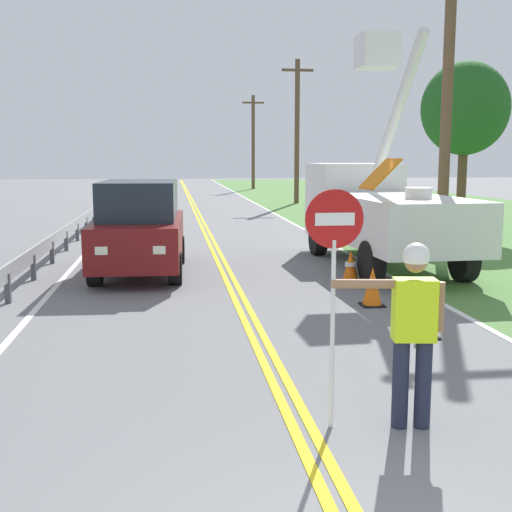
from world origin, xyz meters
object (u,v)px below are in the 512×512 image
utility_pole_far (253,140)px  roadside_tree_verge (465,109)px  stop_sign_paddle (334,255)px  oncoming_suv_nearest (140,227)px  traffic_cone_lead (424,315)px  traffic_cone_mid (372,287)px  flagger_worker (413,323)px  traffic_cone_tail (351,266)px  utility_pole_mid (297,129)px  utility_bucket_truck (378,207)px  utility_pole_near (447,96)px

utility_pole_far → roadside_tree_verge: bearing=-84.4°
stop_sign_paddle → oncoming_suv_nearest: (-2.22, 9.03, -0.65)m
traffic_cone_lead → traffic_cone_mid: same height
flagger_worker → traffic_cone_lead: bearing=66.2°
traffic_cone_tail → utility_pole_mid: bearing=81.8°
flagger_worker → stop_sign_paddle: size_ratio=0.78×
stop_sign_paddle → traffic_cone_mid: stop_sign_paddle is taller
utility_bucket_truck → oncoming_suv_nearest: (-5.74, -0.60, -0.36)m
stop_sign_paddle → traffic_cone_lead: 3.93m
flagger_worker → traffic_cone_tail: size_ratio=2.61×
utility_pole_near → roadside_tree_verge: 6.62m
utility_bucket_truck → traffic_cone_mid: (-1.51, -4.52, -1.08)m
stop_sign_paddle → utility_pole_mid: 32.15m
flagger_worker → utility_bucket_truck: utility_bucket_truck is taller
utility_bucket_truck → utility_pole_near: utility_pole_near is taller
utility_bucket_truck → roadside_tree_verge: bearing=51.6°
utility_pole_mid → utility_pole_near: bearing=-90.7°
utility_bucket_truck → traffic_cone_mid: size_ratio=9.84×
utility_pole_near → roadside_tree_verge: utility_pole_near is taller
oncoming_suv_nearest → traffic_cone_tail: size_ratio=6.67×
utility_pole_near → traffic_cone_mid: (-3.44, -5.12, -3.82)m
flagger_worker → traffic_cone_mid: bearing=76.6°
utility_pole_far → traffic_cone_lead: (-3.24, -46.00, -3.69)m
traffic_cone_tail → roadside_tree_verge: (6.37, 8.68, 3.93)m
utility_pole_far → traffic_cone_tail: utility_pole_far is taller
utility_pole_near → traffic_cone_tail: utility_pole_near is taller
utility_pole_far → roadside_tree_verge: size_ratio=1.30×
utility_pole_mid → roadside_tree_verge: (2.90, -15.49, 0.04)m
stop_sign_paddle → traffic_cone_mid: (2.01, 5.11, -1.37)m
traffic_cone_mid → roadside_tree_verge: (6.60, 10.93, 3.93)m
utility_bucket_truck → traffic_cone_mid: utility_bucket_truck is taller
utility_pole_near → utility_pole_far: (-0.07, 38.78, -0.13)m
traffic_cone_mid → traffic_cone_tail: 2.26m
stop_sign_paddle → roadside_tree_verge: size_ratio=0.39×
utility_bucket_truck → traffic_cone_tail: utility_bucket_truck is taller
traffic_cone_tail → roadside_tree_verge: size_ratio=0.12×
utility_pole_far → stop_sign_paddle: bearing=-96.3°
utility_pole_far → traffic_cone_mid: (-3.36, -43.90, -3.69)m
traffic_cone_mid → traffic_cone_tail: bearing=84.2°
utility_pole_mid → traffic_cone_lead: bearing=-97.1°
flagger_worker → oncoming_suv_nearest: size_ratio=0.39×
stop_sign_paddle → utility_pole_near: bearing=62.0°
oncoming_suv_nearest → utility_pole_far: bearing=79.2°
traffic_cone_mid → roadside_tree_verge: roadside_tree_verge is taller
traffic_cone_lead → roadside_tree_verge: size_ratio=0.12×
traffic_cone_mid → traffic_cone_tail: (0.23, 2.25, 0.00)m
utility_pole_mid → traffic_cone_lead: (-3.57, -28.53, -3.89)m
utility_pole_mid → utility_pole_far: (-0.33, 17.47, -0.20)m
oncoming_suv_nearest → traffic_cone_tail: bearing=-20.5°
stop_sign_paddle → utility_pole_far: bearing=83.7°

